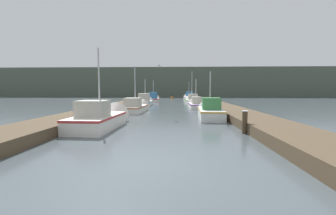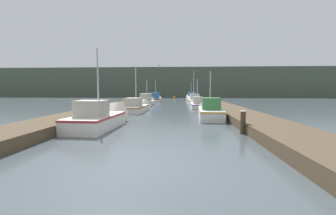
# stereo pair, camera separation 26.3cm
# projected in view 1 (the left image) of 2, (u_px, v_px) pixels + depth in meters

# --- Properties ---
(ground_plane) EXTENTS (200.00, 200.00, 0.00)m
(ground_plane) POSITION_uv_depth(u_px,v_px,m) (142.00, 164.00, 6.01)
(ground_plane) COLOR #424C51
(dock_left) EXTENTS (2.41, 40.00, 0.47)m
(dock_left) POSITION_uv_depth(u_px,v_px,m) (115.00, 107.00, 22.15)
(dock_left) COLOR #4C3D2B
(dock_left) RESTS_ON ground_plane
(dock_right) EXTENTS (2.41, 40.00, 0.47)m
(dock_right) POSITION_uv_depth(u_px,v_px,m) (222.00, 107.00, 21.69)
(dock_right) COLOR #4C3D2B
(dock_right) RESTS_ON ground_plane
(distant_shore_ridge) EXTENTS (120.00, 16.00, 7.53)m
(distant_shore_ridge) POSITION_uv_depth(u_px,v_px,m) (174.00, 83.00, 63.89)
(distant_shore_ridge) COLOR #4C5647
(distant_shore_ridge) RESTS_ON ground_plane
(fishing_boat_0) EXTENTS (1.97, 4.94, 4.55)m
(fishing_boat_0) POSITION_uv_depth(u_px,v_px,m) (102.00, 118.00, 11.77)
(fishing_boat_0) COLOR silver
(fishing_boat_0) RESTS_ON ground_plane
(fishing_boat_1) EXTENTS (1.75, 5.64, 3.60)m
(fishing_boat_1) POSITION_uv_depth(u_px,v_px,m) (209.00, 111.00, 16.00)
(fishing_boat_1) COLOR silver
(fishing_boat_1) RESTS_ON ground_plane
(fishing_boat_2) EXTENTS (1.80, 5.18, 4.47)m
(fishing_boat_2) POSITION_uv_depth(u_px,v_px,m) (136.00, 107.00, 20.09)
(fishing_boat_2) COLOR silver
(fishing_boat_2) RESTS_ON ground_plane
(fishing_boat_3) EXTENTS (1.53, 4.88, 3.47)m
(fishing_boat_3) POSITION_uv_depth(u_px,v_px,m) (195.00, 104.00, 24.20)
(fishing_boat_3) COLOR silver
(fishing_boat_3) RESTS_ON ground_plane
(fishing_boat_4) EXTENTS (1.78, 6.29, 3.73)m
(fishing_boat_4) POSITION_uv_depth(u_px,v_px,m) (145.00, 101.00, 28.49)
(fishing_boat_4) COLOR silver
(fishing_boat_4) RESTS_ON ground_plane
(fishing_boat_5) EXTENTS (2.02, 5.68, 4.93)m
(fishing_boat_5) POSITION_uv_depth(u_px,v_px,m) (191.00, 100.00, 31.82)
(fishing_boat_5) COLOR silver
(fishing_boat_5) RESTS_ON ground_plane
(fishing_boat_6) EXTENTS (1.78, 4.84, 4.01)m
(fishing_boat_6) POSITION_uv_depth(u_px,v_px,m) (153.00, 99.00, 36.39)
(fishing_boat_6) COLOR silver
(fishing_boat_6) RESTS_ON ground_plane
(fishing_boat_7) EXTENTS (1.84, 5.71, 3.74)m
(fishing_boat_7) POSITION_uv_depth(u_px,v_px,m) (189.00, 98.00, 40.19)
(fishing_boat_7) COLOR silver
(fishing_boat_7) RESTS_ON ground_plane
(mooring_piling_0) EXTENTS (0.29, 0.29, 1.07)m
(mooring_piling_0) POSITION_uv_depth(u_px,v_px,m) (76.00, 119.00, 10.96)
(mooring_piling_0) COLOR #473523
(mooring_piling_0) RESTS_ON ground_plane
(mooring_piling_1) EXTENTS (0.26, 0.26, 1.04)m
(mooring_piling_1) POSITION_uv_depth(u_px,v_px,m) (245.00, 122.00, 10.05)
(mooring_piling_1) COLOR #473523
(mooring_piling_1) RESTS_ON ground_plane
(channel_buoy) EXTENTS (0.58, 0.58, 1.08)m
(channel_buoy) POSITION_uv_depth(u_px,v_px,m) (172.00, 98.00, 47.82)
(channel_buoy) COLOR #BF6513
(channel_buoy) RESTS_ON ground_plane
(seagull_lead) EXTENTS (0.31, 0.56, 0.12)m
(seagull_lead) POSITION_uv_depth(u_px,v_px,m) (160.00, 66.00, 16.43)
(seagull_lead) COLOR white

